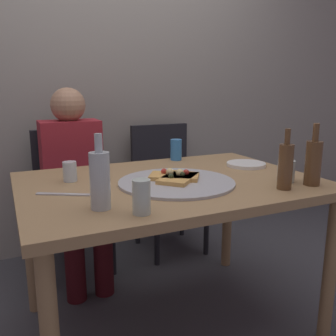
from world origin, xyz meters
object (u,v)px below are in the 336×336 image
pizza_slice_last (179,177)px  chair_right (166,179)px  water_bottle (100,179)px  tumbler_near (286,171)px  tumbler_far (142,197)px  beer_bottle (313,162)px  guest_in_sweater (75,176)px  pizza_slice_extra (174,176)px  dining_table (170,197)px  plate_stack (246,164)px  chair_left (71,190)px  pizza_tray (177,182)px  wine_glass (70,171)px  soda_can (176,150)px  table_knife (63,194)px  wine_bottle (286,166)px

pizza_slice_last → chair_right: size_ratio=0.28×
water_bottle → tumbler_near: water_bottle is taller
water_bottle → tumbler_far: water_bottle is taller
beer_bottle → guest_in_sweater: 1.36m
pizza_slice_extra → tumbler_far: bearing=-129.4°
tumbler_near → guest_in_sweater: bearing=128.4°
dining_table → guest_in_sweater: 0.78m
beer_bottle → guest_in_sweater: guest_in_sweater is taller
pizza_slice_last → plate_stack: bearing=17.7°
plate_stack → chair_left: chair_left is taller
pizza_tray → plate_stack: (0.50, 0.17, 0.00)m
wine_glass → chair_left: (0.12, 0.70, -0.28)m
pizza_slice_extra → tumbler_far: (-0.29, -0.35, 0.04)m
plate_stack → chair_right: chair_right is taller
dining_table → pizza_slice_last: pizza_slice_last is taller
water_bottle → plate_stack: 0.97m
tumbler_near → soda_can: 0.70m
chair_left → chair_right: 0.68m
beer_bottle → tumbler_near: (-0.07, 0.09, -0.05)m
soda_can → water_bottle: bearing=-132.8°
chair_left → wine_glass: bearing=80.6°
wine_glass → pizza_tray: bearing=-29.4°
table_knife → chair_right: bearing=76.3°
soda_can → chair_left: 0.77m
tumbler_far → table_knife: (-0.21, 0.33, -0.06)m
tumbler_far → chair_right: bearing=62.2°
beer_bottle → wine_glass: (-0.95, 0.51, -0.06)m
soda_can → chair_right: 0.57m
wine_bottle → plate_stack: (0.13, 0.44, -0.09)m
pizza_slice_last → pizza_slice_extra: (-0.01, 0.04, 0.00)m
water_bottle → table_knife: water_bottle is taller
pizza_tray → wine_glass: bearing=150.6°
pizza_tray → pizza_slice_last: (0.01, 0.01, 0.02)m
water_bottle → guest_in_sweater: (0.09, 0.98, -0.22)m
table_knife → beer_bottle: bearing=13.4°
pizza_tray → soda_can: soda_can is taller
wine_glass → soda_can: size_ratio=0.74×
plate_stack → chair_left: size_ratio=0.23×
pizza_tray → soda_can: (0.23, 0.48, 0.06)m
tumbler_far → chair_left: bearing=91.2°
guest_in_sweater → plate_stack: bearing=142.5°
chair_left → chair_right: same height
wine_bottle → table_knife: 0.92m
pizza_slice_last → tumbler_far: size_ratio=2.08×
pizza_slice_last → soda_can: bearing=65.3°
dining_table → chair_left: bearing=109.3°
beer_bottle → guest_in_sweater: (-0.84, 1.06, -0.21)m
tumbler_near → pizza_slice_extra: bearing=153.4°
tumbler_near → soda_can: (-0.23, 0.66, 0.01)m
pizza_tray → wine_bottle: size_ratio=2.03×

